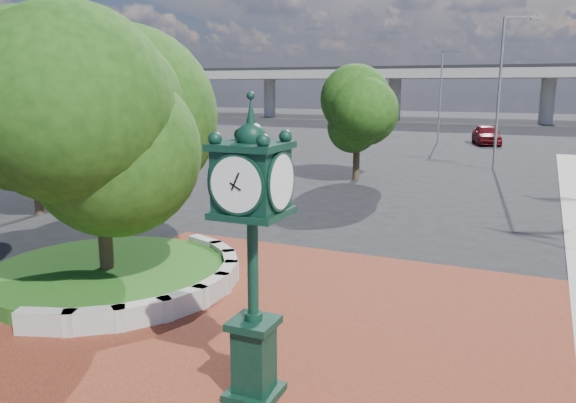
{
  "coord_description": "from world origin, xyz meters",
  "views": [
    {
      "loc": [
        5.11,
        -10.75,
        5.08
      ],
      "look_at": [
        -0.49,
        1.5,
        2.27
      ],
      "focal_mm": 35.0,
      "sensor_mm": 36.0,
      "label": 1
    }
  ],
  "objects_px": {
    "post_clock": "(253,241)",
    "street_lamp_far": "(443,89)",
    "parked_car": "(487,135)",
    "street_lamp_near": "(504,82)"
  },
  "relations": [
    {
      "from": "parked_car",
      "to": "street_lamp_far",
      "type": "relative_size",
      "value": 0.62
    },
    {
      "from": "parked_car",
      "to": "street_lamp_far",
      "type": "height_order",
      "value": "street_lamp_far"
    },
    {
      "from": "post_clock",
      "to": "street_lamp_near",
      "type": "xyz_separation_m",
      "value": [
        1.54,
        28.32,
        2.53
      ]
    },
    {
      "from": "parked_car",
      "to": "street_lamp_near",
      "type": "distance_m",
      "value": 16.19
    },
    {
      "from": "post_clock",
      "to": "street_lamp_near",
      "type": "bearing_deg",
      "value": 86.88
    },
    {
      "from": "street_lamp_near",
      "to": "parked_car",
      "type": "bearing_deg",
      "value": 97.82
    },
    {
      "from": "post_clock",
      "to": "street_lamp_near",
      "type": "distance_m",
      "value": 28.47
    },
    {
      "from": "post_clock",
      "to": "street_lamp_far",
      "type": "distance_m",
      "value": 45.36
    },
    {
      "from": "parked_car",
      "to": "post_clock",
      "type": "bearing_deg",
      "value": -104.13
    },
    {
      "from": "post_clock",
      "to": "street_lamp_far",
      "type": "bearing_deg",
      "value": 95.95
    }
  ]
}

